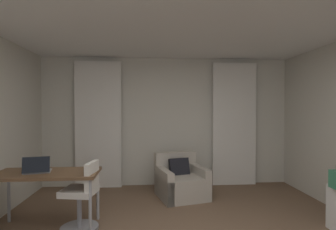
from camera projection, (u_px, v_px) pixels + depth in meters
wall_window at (167, 122)px, 5.52m from camera, size 5.12×0.06×2.60m
curtain_left_panel at (98, 125)px, 5.29m from camera, size 0.90×0.06×2.50m
curtain_right_panel at (234, 124)px, 5.49m from camera, size 0.90×0.06×2.50m
armchair at (181, 182)px, 4.74m from camera, size 0.95×0.95×0.76m
desk at (47, 177)px, 3.47m from camera, size 1.31×0.60×0.74m
desk_chair at (82, 200)px, 3.44m from camera, size 0.48×0.48×0.88m
laptop at (37, 169)px, 3.43m from camera, size 0.37×0.31×0.22m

